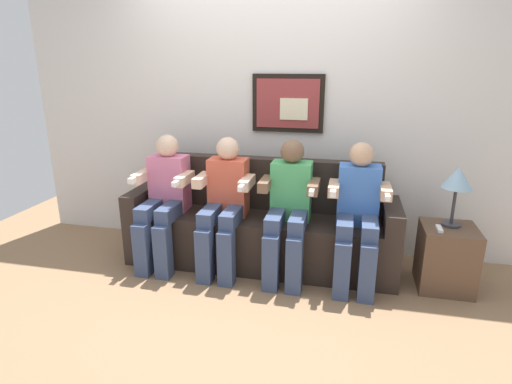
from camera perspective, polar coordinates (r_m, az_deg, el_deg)
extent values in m
plane|color=#8C6B4C|center=(3.47, -0.56, -11.84)|extent=(6.09, 6.09, 0.00)
cube|color=silver|center=(3.80, 2.08, 11.39)|extent=(4.68, 0.05, 2.60)
cube|color=black|center=(3.73, 4.39, 12.01)|extent=(0.63, 0.03, 0.50)
cube|color=maroon|center=(3.72, 4.36, 11.99)|extent=(0.55, 0.02, 0.42)
cube|color=beige|center=(3.70, 5.21, 11.24)|extent=(0.24, 0.02, 0.18)
cube|color=#2D231E|center=(3.62, 0.49, -6.55)|extent=(2.00, 0.58, 0.45)
cube|color=#2D231E|center=(3.67, 1.24, 1.25)|extent=(2.00, 0.14, 0.45)
cube|color=#2D231E|center=(3.94, -14.95, -3.82)|extent=(0.14, 0.58, 0.62)
cube|color=#2D231E|center=(3.54, 17.82, -6.52)|extent=(0.14, 0.58, 0.62)
cube|color=pink|center=(3.70, -11.75, 1.24)|extent=(0.32, 0.20, 0.48)
sphere|color=beige|center=(3.63, -12.06, 6.19)|extent=(0.19, 0.19, 0.19)
cube|color=#38476B|center=(3.62, -14.16, -2.27)|extent=(0.12, 0.40, 0.12)
cube|color=#38476B|center=(3.54, -11.55, -2.51)|extent=(0.12, 0.40, 0.12)
cube|color=#38476B|center=(3.56, -15.26, -7.64)|extent=(0.12, 0.12, 0.45)
cube|color=#38476B|center=(3.48, -12.61, -8.01)|extent=(0.12, 0.12, 0.45)
cube|color=beige|center=(3.66, -15.30, 2.10)|extent=(0.08, 0.28, 0.08)
cube|color=beige|center=(3.50, -9.78, 1.80)|extent=(0.08, 0.28, 0.08)
cube|color=white|center=(3.35, -10.82, 1.25)|extent=(0.04, 0.13, 0.04)
cube|color=white|center=(3.52, -16.51, 1.59)|extent=(0.04, 0.10, 0.04)
cube|color=#D8593F|center=(3.52, -3.78, 0.74)|extent=(0.32, 0.20, 0.48)
sphere|color=beige|center=(3.44, -3.89, 5.95)|extent=(0.19, 0.19, 0.19)
cube|color=#38476B|center=(3.42, -6.12, -2.99)|extent=(0.12, 0.40, 0.12)
cube|color=#38476B|center=(3.37, -3.21, -3.24)|extent=(0.12, 0.40, 0.12)
cube|color=#38476B|center=(3.36, -7.06, -8.71)|extent=(0.12, 0.12, 0.45)
cube|color=#38476B|center=(3.30, -4.08, -9.06)|extent=(0.12, 0.12, 0.45)
cube|color=beige|center=(3.44, -7.41, 1.66)|extent=(0.08, 0.28, 0.08)
cube|color=beige|center=(3.33, -1.25, 1.28)|extent=(0.08, 0.28, 0.08)
cube|color=white|center=(3.18, -1.95, 0.69)|extent=(0.04, 0.13, 0.04)
cube|color=#4CB266|center=(3.41, 4.87, 0.18)|extent=(0.32, 0.20, 0.48)
sphere|color=brown|center=(3.33, 5.01, 5.54)|extent=(0.19, 0.19, 0.19)
cube|color=#38476B|center=(3.29, 2.74, -3.71)|extent=(0.12, 0.40, 0.12)
cube|color=#38476B|center=(3.27, 5.86, -3.95)|extent=(0.12, 0.40, 0.12)
cube|color=#38476B|center=(3.23, 2.04, -9.69)|extent=(0.12, 0.12, 0.45)
cube|color=#38476B|center=(3.20, 5.25, -9.97)|extent=(0.12, 0.12, 0.45)
cube|color=brown|center=(3.30, 1.34, 1.12)|extent=(0.08, 0.28, 0.08)
cube|color=brown|center=(3.25, 7.92, 0.70)|extent=(0.08, 0.28, 0.08)
cube|color=white|center=(3.10, 7.66, 0.06)|extent=(0.04, 0.13, 0.04)
cube|color=#3F72CC|center=(3.38, 13.86, -0.41)|extent=(0.32, 0.20, 0.48)
sphere|color=tan|center=(3.30, 14.26, 4.98)|extent=(0.19, 0.19, 0.19)
cube|color=#38476B|center=(3.25, 12.08, -4.38)|extent=(0.12, 0.40, 0.12)
cube|color=#38476B|center=(3.26, 15.25, -4.58)|extent=(0.12, 0.40, 0.12)
cube|color=#38476B|center=(3.19, 11.68, -10.45)|extent=(0.12, 0.12, 0.45)
cube|color=#38476B|center=(3.19, 14.97, -10.65)|extent=(0.12, 0.12, 0.45)
cube|color=tan|center=(3.24, 10.63, 0.53)|extent=(0.08, 0.28, 0.08)
cube|color=tan|center=(3.26, 17.32, 0.09)|extent=(0.08, 0.28, 0.08)
cube|color=white|center=(3.10, 17.53, -0.58)|extent=(0.04, 0.13, 0.04)
cube|color=white|center=(3.09, 10.51, -0.12)|extent=(0.04, 0.10, 0.04)
cube|color=brown|center=(3.57, 24.59, -8.16)|extent=(0.40, 0.40, 0.50)
cylinder|color=#333338|center=(3.51, 25.14, -4.04)|extent=(0.14, 0.14, 0.02)
cylinder|color=#333338|center=(3.46, 25.45, -1.72)|extent=(0.02, 0.02, 0.28)
cone|color=#8CB2CC|center=(3.41, 25.92, 1.78)|extent=(0.22, 0.22, 0.16)
cube|color=white|center=(3.39, 23.82, -4.61)|extent=(0.04, 0.13, 0.02)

